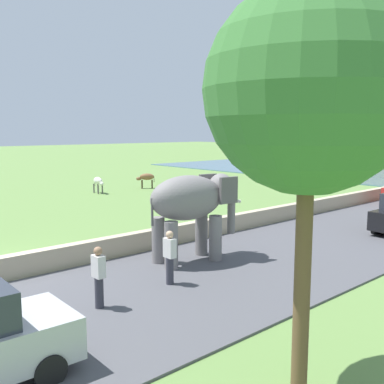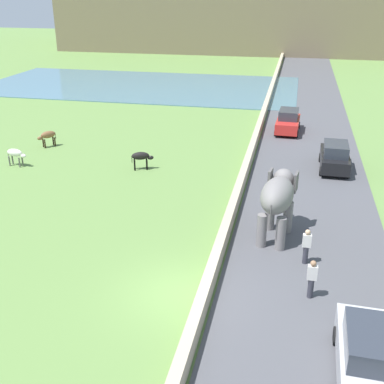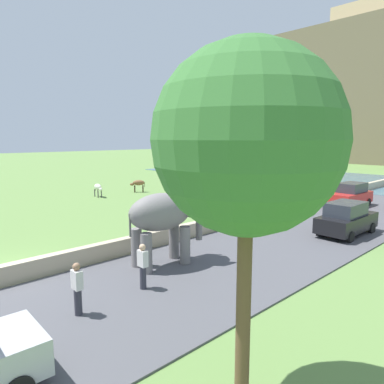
% 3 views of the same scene
% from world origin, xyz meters
% --- Properties ---
extents(barrier_wall, '(0.40, 110.00, 0.75)m').
position_xyz_m(barrier_wall, '(1.20, 18.00, 0.38)').
color(barrier_wall, tan).
rests_on(barrier_wall, ground).
extents(lake, '(36.00, 18.00, 0.08)m').
position_xyz_m(lake, '(-14.00, 38.90, 0.04)').
color(lake, slate).
rests_on(lake, ground).
extents(elephant, '(1.77, 3.56, 2.99)m').
position_xyz_m(elephant, '(3.46, 5.28, 2.04)').
color(elephant, slate).
rests_on(elephant, ground).
extents(person_beside_elephant, '(0.36, 0.22, 1.63)m').
position_xyz_m(person_beside_elephant, '(4.81, 3.18, 0.87)').
color(person_beside_elephant, '#33333D').
rests_on(person_beside_elephant, ground).
extents(person_trailing, '(0.36, 0.22, 1.63)m').
position_xyz_m(person_trailing, '(5.00, 0.76, 0.87)').
color(person_trailing, '#33333D').
rests_on(person_trailing, ground).
extents(cow_white, '(1.41, 0.57, 1.15)m').
position_xyz_m(cow_white, '(-13.45, 11.47, 0.84)').
color(cow_white, silver).
rests_on(cow_white, ground).
extents(cow_brown, '(1.12, 1.30, 1.15)m').
position_xyz_m(cow_brown, '(-13.37, 15.61, 0.84)').
color(cow_brown, brown).
rests_on(cow_brown, ground).
extents(cow_black, '(1.41, 0.80, 1.15)m').
position_xyz_m(cow_black, '(-5.36, 12.60, 0.84)').
color(cow_black, black).
rests_on(cow_black, ground).
extents(tree_near, '(3.40, 3.40, 6.82)m').
position_xyz_m(tree_near, '(10.39, 1.54, 5.10)').
color(tree_near, brown).
rests_on(tree_near, ground).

